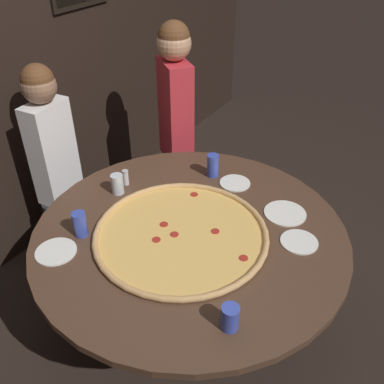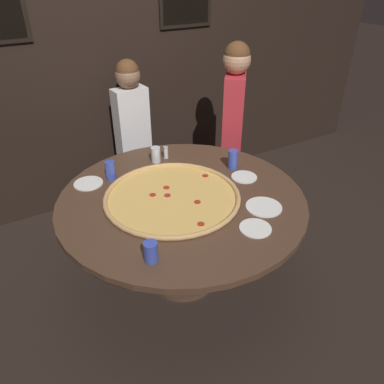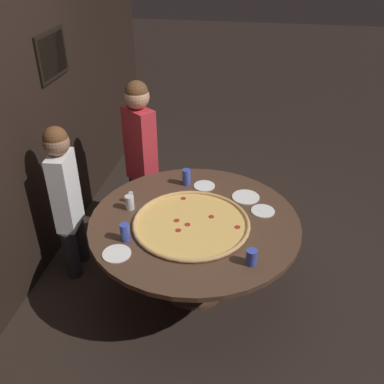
% 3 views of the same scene
% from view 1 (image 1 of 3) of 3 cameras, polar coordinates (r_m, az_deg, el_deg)
% --- Properties ---
extents(ground_plane, '(24.00, 24.00, 0.00)m').
position_cam_1_polar(ground_plane, '(2.80, -0.24, -16.68)').
color(ground_plane, black).
extents(dining_table, '(1.66, 1.66, 0.74)m').
position_cam_1_polar(dining_table, '(2.35, -0.28, -7.34)').
color(dining_table, '#4C3323').
rests_on(dining_table, ground_plane).
extents(giant_pizza, '(0.91, 0.91, 0.03)m').
position_cam_1_polar(giant_pizza, '(2.22, -1.49, -5.59)').
color(giant_pizza, '#EAB75B').
rests_on(giant_pizza, dining_table).
extents(drink_cup_far_left, '(0.08, 0.08, 0.12)m').
position_cam_1_polar(drink_cup_far_left, '(1.80, 5.08, -16.33)').
color(drink_cup_far_left, '#384CB7').
rests_on(drink_cup_far_left, dining_table).
extents(drink_cup_near_right, '(0.07, 0.07, 0.12)m').
position_cam_1_polar(drink_cup_near_right, '(2.54, -9.92, 1.06)').
color(drink_cup_near_right, silver).
rests_on(drink_cup_near_right, dining_table).
extents(drink_cup_centre_back, '(0.07, 0.07, 0.15)m').
position_cam_1_polar(drink_cup_centre_back, '(2.66, 2.80, 3.55)').
color(drink_cup_centre_back, '#384CB7').
rests_on(drink_cup_centre_back, dining_table).
extents(drink_cup_near_left, '(0.07, 0.07, 0.14)m').
position_cam_1_polar(drink_cup_near_left, '(2.27, -14.71, -4.17)').
color(drink_cup_near_left, '#384CB7').
rests_on(drink_cup_near_left, dining_table).
extents(white_plate_left_side, '(0.23, 0.23, 0.01)m').
position_cam_1_polar(white_plate_left_side, '(2.43, 12.30, -2.78)').
color(white_plate_left_side, white).
rests_on(white_plate_left_side, dining_table).
extents(white_plate_beside_cup, '(0.19, 0.19, 0.01)m').
position_cam_1_polar(white_plate_beside_cup, '(2.63, 5.81, 1.17)').
color(white_plate_beside_cup, white).
rests_on(white_plate_beside_cup, dining_table).
extents(white_plate_right_side, '(0.20, 0.20, 0.01)m').
position_cam_1_polar(white_plate_right_side, '(2.24, -17.69, -7.58)').
color(white_plate_right_side, white).
rests_on(white_plate_right_side, dining_table).
extents(white_plate_far_back, '(0.19, 0.19, 0.01)m').
position_cam_1_polar(white_plate_far_back, '(2.26, 14.09, -6.46)').
color(white_plate_far_back, white).
rests_on(white_plate_far_back, dining_table).
extents(condiment_shaker, '(0.04, 0.04, 0.10)m').
position_cam_1_polar(condiment_shaker, '(2.62, -8.85, 1.95)').
color(condiment_shaker, silver).
rests_on(condiment_shaker, dining_table).
extents(diner_far_right, '(0.35, 0.39, 1.54)m').
position_cam_1_polar(diner_far_right, '(3.14, -2.19, 10.05)').
color(diner_far_right, '#232328').
rests_on(diner_far_right, ground_plane).
extents(diner_side_right, '(0.36, 0.21, 1.40)m').
position_cam_1_polar(diner_side_right, '(2.93, -17.95, 4.58)').
color(diner_side_right, '#232328').
rests_on(diner_side_right, ground_plane).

